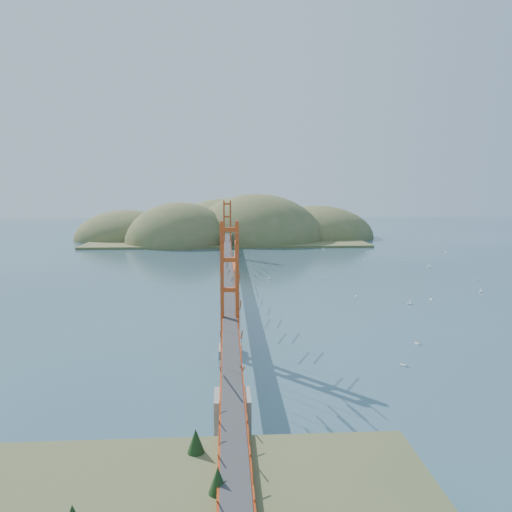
{
  "coord_description": "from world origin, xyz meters",
  "views": [
    {
      "loc": [
        -0.27,
        -72.05,
        14.65
      ],
      "look_at": [
        4.08,
        0.0,
        4.47
      ],
      "focal_mm": 35.0,
      "sensor_mm": 36.0,
      "label": 1
    }
  ],
  "objects": [
    {
      "name": "sailboat_16",
      "position": [
        14.99,
        5.09,
        0.14
      ],
      "size": [
        0.59,
        0.59,
        0.63
      ],
      "color": "white",
      "rests_on": "ground"
    },
    {
      "name": "sailboat_17",
      "position": [
        47.41,
        32.52,
        0.16
      ],
      "size": [
        0.65,
        0.65,
        0.73
      ],
      "color": "white",
      "rests_on": "ground"
    },
    {
      "name": "sailboat_3",
      "position": [
        6.44,
        5.09,
        0.15
      ],
      "size": [
        0.6,
        0.53,
        0.69
      ],
      "color": "white",
      "rests_on": "ground"
    },
    {
      "name": "bridge",
      "position": [
        0.0,
        0.18,
        7.01
      ],
      "size": [
        2.2,
        94.4,
        12.0
      ],
      "color": "gray",
      "rests_on": "ground"
    },
    {
      "name": "sailboat_15",
      "position": [
        38.4,
        29.23,
        0.15
      ],
      "size": [
        0.64,
        0.64,
        0.7
      ],
      "color": "white",
      "rests_on": "ground"
    },
    {
      "name": "sailboat_4",
      "position": [
        26.96,
        23.21,
        0.16
      ],
      "size": [
        0.68,
        0.68,
        0.71
      ],
      "color": "white",
      "rests_on": "ground"
    },
    {
      "name": "ground",
      "position": [
        0.0,
        0.0,
        0.0
      ],
      "size": [
        320.0,
        320.0,
        0.0
      ],
      "primitive_type": "plane",
      "color": "#2D4B5A",
      "rests_on": "ground"
    },
    {
      "name": "sailboat_14",
      "position": [
        17.04,
        -7.9,
        0.14
      ],
      "size": [
        0.42,
        0.51,
        0.59
      ],
      "color": "white",
      "rests_on": "ground"
    },
    {
      "name": "sailboat_12",
      "position": [
        22.17,
        41.01,
        0.15
      ],
      "size": [
        0.6,
        0.6,
        0.66
      ],
      "color": "white",
      "rests_on": "ground"
    },
    {
      "name": "fort",
      "position": [
        0.4,
        -47.8,
        0.67
      ],
      "size": [
        3.7,
        2.3,
        1.75
      ],
      "color": "brown",
      "rests_on": "ground"
    },
    {
      "name": "sailboat_10",
      "position": [
        17.45,
        -28.14,
        0.15
      ],
      "size": [
        0.6,
        0.6,
        0.67
      ],
      "color": "white",
      "rests_on": "ground"
    },
    {
      "name": "sailboat_extra_0",
      "position": [
        34.38,
        22.54,
        0.13
      ],
      "size": [
        0.54,
        0.54,
        0.56
      ],
      "color": "white",
      "rests_on": "ground"
    },
    {
      "name": "promontory",
      "position": [
        0.0,
        -48.5,
        0.12
      ],
      "size": [
        9.0,
        6.0,
        0.24
      ],
      "primitive_type": "cube",
      "color": "#59544C",
      "rests_on": "ground"
    },
    {
      "name": "sailboat_8",
      "position": [
        30.46,
        33.9,
        0.14
      ],
      "size": [
        0.55,
        0.55,
        0.58
      ],
      "color": "white",
      "rests_on": "ground"
    },
    {
      "name": "sailboat_11",
      "position": [
        38.82,
        2.0,
        0.14
      ],
      "size": [
        0.57,
        0.57,
        0.63
      ],
      "color": "white",
      "rests_on": "ground"
    },
    {
      "name": "sailboat_13",
      "position": [
        34.95,
        -6.3,
        0.15
      ],
      "size": [
        0.57,
        0.56,
        0.64
      ],
      "color": "white",
      "rests_on": "ground"
    },
    {
      "name": "sailboat_7",
      "position": [
        36.13,
        14.47,
        0.16
      ],
      "size": [
        0.66,
        0.6,
        0.74
      ],
      "color": "white",
      "rests_on": "ground"
    },
    {
      "name": "sailboat_6",
      "position": [
        14.15,
        -33.62,
        0.14
      ],
      "size": [
        0.6,
        0.6,
        0.63
      ],
      "color": "white",
      "rests_on": "ground"
    },
    {
      "name": "far_headlands",
      "position": [
        2.21,
        68.52,
        0.0
      ],
      "size": [
        84.0,
        58.0,
        25.0
      ],
      "color": "olive",
      "rests_on": "ground"
    },
    {
      "name": "sailboat_2",
      "position": [
        22.51,
        -12.68,
        0.15
      ],
      "size": [
        0.58,
        0.49,
        0.67
      ],
      "color": "white",
      "rests_on": "ground"
    },
    {
      "name": "approach_viaduct",
      "position": [
        0.0,
        -51.91,
        2.55
      ],
      "size": [
        1.4,
        12.0,
        3.38
      ],
      "color": "#B03913",
      "rests_on": "ground"
    },
    {
      "name": "sailboat_0",
      "position": [
        26.27,
        -10.33,
        0.15
      ],
      "size": [
        0.57,
        0.61,
        0.69
      ],
      "color": "white",
      "rests_on": "ground"
    }
  ]
}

